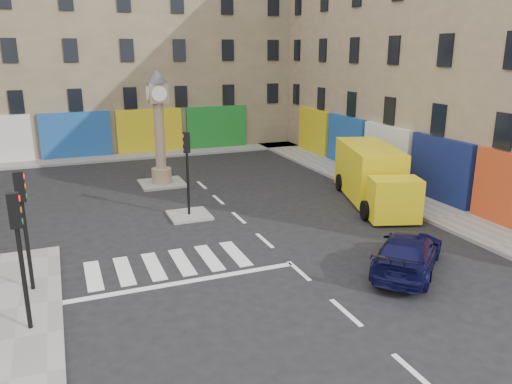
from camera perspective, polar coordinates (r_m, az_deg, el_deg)
ground at (r=16.37m, az=6.49°, el=-10.33°), size 120.00×120.00×0.00m
sidewalk_right at (r=28.69m, az=12.45°, el=1.13°), size 2.60×30.00×0.15m
sidewalk_far at (r=35.92m, az=-16.43°, el=3.80°), size 32.00×2.40×0.15m
island_near at (r=22.64m, az=-7.64°, el=-2.64°), size 1.80×1.80×0.12m
island_far at (r=28.26m, az=-10.67°, el=0.98°), size 2.40×2.40×0.12m
building_right at (r=31.81m, az=23.19°, el=16.12°), size 10.00×30.00×16.00m
building_far at (r=41.00m, az=-18.26°, el=16.96°), size 32.00×10.00×17.00m
traffic_light_left_near at (r=13.90m, az=-25.50°, el=-4.99°), size 0.28×0.22×3.70m
traffic_light_left_far at (r=16.17m, az=-25.08°, el=-2.11°), size 0.28×0.22×3.70m
traffic_light_island at (r=21.97m, az=-7.88°, el=3.63°), size 0.28×0.22×3.70m
clock_pillar at (r=27.58m, az=-11.04°, el=8.00°), size 1.20×1.20×6.10m
navy_sedan at (r=17.64m, az=16.96°, el=-6.60°), size 4.61×4.45×1.32m
yellow_van at (r=25.03m, az=13.19°, el=1.86°), size 4.27×7.58×2.64m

